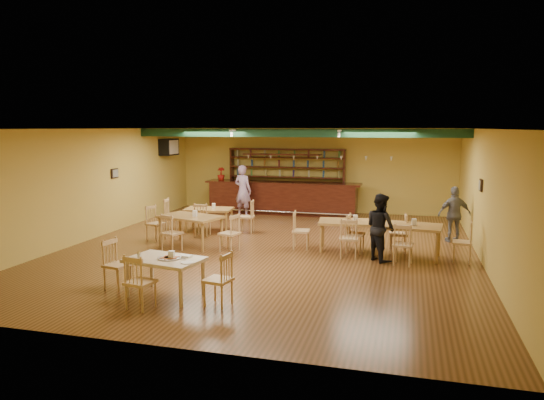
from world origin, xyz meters
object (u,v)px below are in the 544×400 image
(dining_table_a, at_px, (209,220))
(patron_bar, at_px, (243,191))
(dining_table_b, at_px, (349,236))
(near_table, at_px, (165,277))
(patron_right_a, at_px, (380,227))
(bar_counter, at_px, (282,198))
(dining_table_d, at_px, (407,241))
(dining_table_c, at_px, (191,231))

(dining_table_a, height_order, patron_bar, patron_bar)
(dining_table_b, xyz_separation_m, near_table, (-2.80, -4.37, -0.02))
(patron_right_a, bearing_deg, dining_table_a, 27.35)
(bar_counter, relative_size, dining_table_a, 4.04)
(bar_counter, xyz_separation_m, dining_table_b, (2.90, -4.82, -0.19))
(patron_bar, bearing_deg, patron_right_a, 151.61)
(dining_table_d, height_order, patron_right_a, patron_right_a)
(dining_table_c, bearing_deg, near_table, -56.18)
(patron_right_a, bearing_deg, bar_counter, -6.67)
(near_table, xyz_separation_m, patron_right_a, (3.60, 3.57, 0.42))
(dining_table_c, height_order, dining_table_d, dining_table_c)
(patron_right_a, bearing_deg, patron_bar, 5.54)
(bar_counter, distance_m, near_table, 9.20)
(bar_counter, relative_size, near_table, 4.14)
(near_table, distance_m, patron_bar, 8.48)
(dining_table_a, xyz_separation_m, near_table, (1.45, -5.68, 0.02))
(bar_counter, xyz_separation_m, patron_right_a, (3.70, -5.62, 0.21))
(near_table, distance_m, patron_right_a, 5.09)
(bar_counter, xyz_separation_m, dining_table_d, (4.29, -5.14, -0.18))
(dining_table_a, distance_m, patron_right_a, 5.49)
(near_table, height_order, patron_bar, patron_bar)
(near_table, xyz_separation_m, patron_bar, (-1.29, 8.37, 0.53))
(dining_table_b, height_order, patron_right_a, patron_right_a)
(dining_table_a, distance_m, dining_table_c, 1.88)
(bar_counter, distance_m, dining_table_c, 5.49)
(dining_table_b, relative_size, patron_bar, 0.84)
(dining_table_b, height_order, patron_bar, patron_bar)
(patron_right_a, bearing_deg, near_table, 94.77)
(dining_table_d, bearing_deg, patron_bar, 147.98)
(dining_table_a, distance_m, near_table, 5.86)
(dining_table_a, bearing_deg, patron_right_a, -28.75)
(patron_bar, bearing_deg, bar_counter, -129.22)
(dining_table_b, distance_m, dining_table_d, 1.43)
(dining_table_a, bearing_deg, near_table, -81.73)
(dining_table_a, height_order, dining_table_b, dining_table_b)
(dining_table_b, distance_m, patron_right_a, 1.20)
(bar_counter, height_order, dining_table_b, bar_counter)
(near_table, bearing_deg, dining_table_a, 114.65)
(dining_table_b, bearing_deg, patron_right_a, -50.89)
(dining_table_b, height_order, near_table, dining_table_b)
(near_table, bearing_deg, patron_right_a, 55.05)
(dining_table_d, xyz_separation_m, near_table, (-4.19, -4.05, -0.03))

